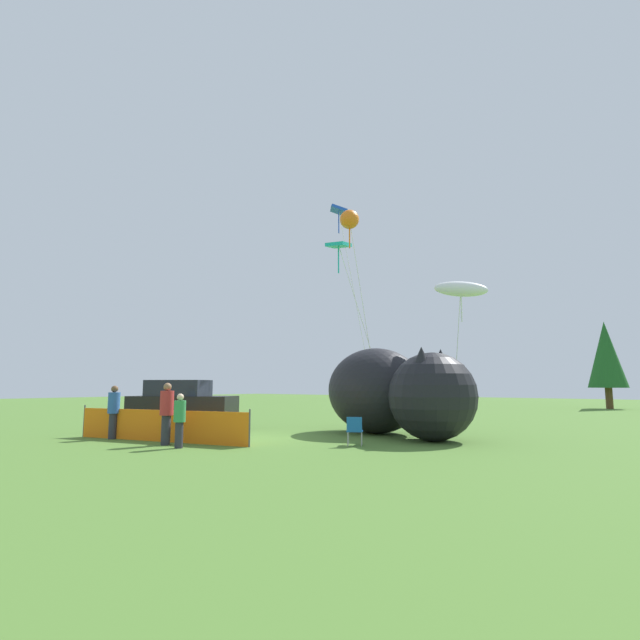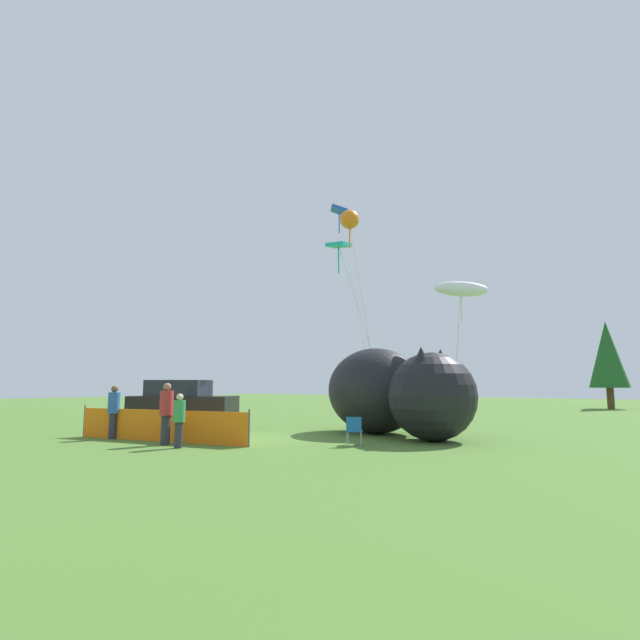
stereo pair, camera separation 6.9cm
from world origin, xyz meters
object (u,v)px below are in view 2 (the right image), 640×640
object	(u,v)px
spectator_in_white_shirt	(114,410)
spectator_in_blue_shirt	(166,411)
inflatable_cat	(391,394)
kite_orange_flower	(350,220)
folding_chair	(354,429)
kite_white_ghost	(461,289)
kite_teal_diamond	(340,249)
spectator_in_green_shirt	(179,418)
parked_car	(182,405)
kite_blue_box	(340,215)

from	to	relation	value
spectator_in_white_shirt	spectator_in_blue_shirt	bearing A→B (deg)	1.76
inflatable_cat	kite_orange_flower	distance (m)	8.09
folding_chair	kite_white_ghost	distance (m)	7.83
spectator_in_blue_shirt	folding_chair	bearing A→B (deg)	36.16
spectator_in_blue_shirt	kite_white_ghost	bearing A→B (deg)	57.91
kite_teal_diamond	spectator_in_blue_shirt	bearing A→B (deg)	-93.86
inflatable_cat	spectator_in_green_shirt	world-z (taller)	inflatable_cat
parked_car	spectator_in_white_shirt	xyz separation A→B (m)	(1.22, -3.72, -0.01)
parked_car	kite_teal_diamond	world-z (taller)	kite_teal_diamond
kite_blue_box	kite_teal_diamond	bearing A→B (deg)	-54.53
kite_orange_flower	folding_chair	bearing A→B (deg)	-54.51
folding_chair	kite_white_ghost	world-z (taller)	kite_white_ghost
kite_white_ghost	folding_chair	bearing A→B (deg)	-101.02
folding_chair	kite_blue_box	distance (m)	15.13
spectator_in_white_shirt	kite_orange_flower	xyz separation A→B (m)	(4.26, 8.17, 8.02)
kite_teal_diamond	spectator_in_green_shirt	bearing A→B (deg)	-87.42
inflatable_cat	kite_teal_diamond	world-z (taller)	kite_teal_diamond
kite_orange_flower	kite_teal_diamond	xyz separation A→B (m)	(-0.79, 0.33, -1.07)
kite_white_ghost	kite_teal_diamond	bearing A→B (deg)	-170.55
spectator_in_blue_shirt	kite_blue_box	world-z (taller)	kite_blue_box
folding_chair	inflatable_cat	xyz separation A→B (m)	(-0.62, 3.34, 0.99)
spectator_in_blue_shirt	kite_orange_flower	xyz separation A→B (m)	(1.36, 8.08, 7.97)
kite_teal_diamond	kite_white_ghost	bearing A→B (deg)	9.45
kite_orange_flower	kite_blue_box	xyz separation A→B (m)	(-3.35, 3.91, 2.04)
spectator_in_blue_shirt	kite_blue_box	xyz separation A→B (m)	(-1.99, 11.99, 10.01)
folding_chair	spectator_in_white_shirt	bearing A→B (deg)	84.35
folding_chair	inflatable_cat	bearing A→B (deg)	-19.99
kite_white_ghost	parked_car	bearing A→B (deg)	-150.37
spectator_in_blue_shirt	kite_white_ghost	xyz separation A→B (m)	(5.82, 9.29, 4.54)
kite_blue_box	spectator_in_blue_shirt	bearing A→B (deg)	-80.60
inflatable_cat	kite_white_ghost	world-z (taller)	kite_white_ghost
parked_car	spectator_in_green_shirt	xyz separation A→B (m)	(5.08, -3.85, -0.14)
folding_chair	spectator_in_blue_shirt	bearing A→B (deg)	95.67
inflatable_cat	spectator_in_green_shirt	bearing A→B (deg)	-92.40
inflatable_cat	kite_blue_box	xyz separation A→B (m)	(-6.05, 5.23, 9.55)
kite_blue_box	folding_chair	bearing A→B (deg)	-52.12
spectator_in_white_shirt	folding_chair	bearing A→B (deg)	24.84
inflatable_cat	spectator_in_green_shirt	size ratio (longest dim) A/B	4.45
spectator_in_white_shirt	spectator_in_green_shirt	bearing A→B (deg)	-1.91
spectator_in_green_shirt	kite_white_ghost	bearing A→B (deg)	62.88
spectator_in_white_shirt	kite_blue_box	size ratio (longest dim) A/B	0.16
spectator_in_blue_shirt	kite_blue_box	size ratio (longest dim) A/B	0.16
folding_chair	kite_orange_flower	world-z (taller)	kite_orange_flower
folding_chair	parked_car	bearing A→B (deg)	58.16
spectator_in_green_shirt	inflatable_cat	bearing A→B (deg)	66.01
spectator_in_blue_shirt	parked_car	bearing A→B (deg)	138.64
kite_orange_flower	kite_teal_diamond	bearing A→B (deg)	157.26
spectator_in_blue_shirt	kite_blue_box	bearing A→B (deg)	99.40
parked_car	spectator_in_green_shirt	world-z (taller)	parked_car
parked_car	kite_blue_box	xyz separation A→B (m)	(2.14, 8.36, 10.05)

